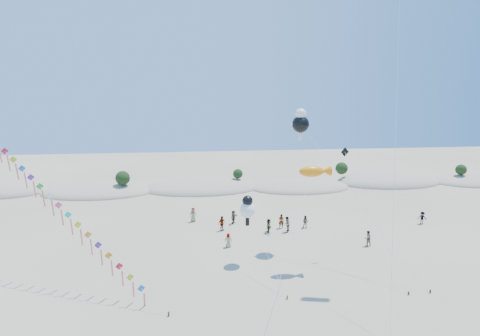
# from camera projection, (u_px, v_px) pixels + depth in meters

# --- Properties ---
(dune_ridge) EXTENTS (145.30, 11.49, 5.57)m
(dune_ridge) POSITION_uv_depth(u_px,v_px,m) (208.00, 188.00, 65.06)
(dune_ridge) COLOR gray
(dune_ridge) RESTS_ON ground
(kite_train) EXTENTS (25.73, 16.92, 20.00)m
(kite_train) POSITION_uv_depth(u_px,v_px,m) (15.00, 162.00, 34.84)
(kite_train) COLOR #3F2D1E
(kite_train) RESTS_ON ground
(fish_kite) EXTENTS (8.74, 13.47, 9.65)m
(fish_kite) POSITION_uv_depth(u_px,v_px,m) (315.00, 172.00, 35.87)
(fish_kite) COLOR #3F2D1E
(fish_kite) RESTS_ON ground
(cartoon_kite_low) EXTENTS (3.13, 7.95, 6.62)m
(cartoon_kite_low) POSITION_uv_depth(u_px,v_px,m) (247.00, 208.00, 37.57)
(cartoon_kite_low) COLOR #3F2D1E
(cartoon_kite_low) RESTS_ON ground
(cartoon_kite_high) EXTENTS (9.49, 12.04, 14.41)m
(cartoon_kite_high) POSITION_uv_depth(u_px,v_px,m) (301.00, 122.00, 40.10)
(cartoon_kite_high) COLOR #3F2D1E
(cartoon_kite_high) RESTS_ON ground
(dark_kite) EXTENTS (3.25, 8.81, 10.84)m
(dark_kite) POSITION_uv_depth(u_px,v_px,m) (362.00, 189.00, 36.79)
(dark_kite) COLOR #3F2D1E
(dark_kite) RESTS_ON ground
(beachgoers) EXTENTS (28.80, 10.15, 1.84)m
(beachgoers) POSITION_uv_depth(u_px,v_px,m) (280.00, 224.00, 46.59)
(beachgoers) COLOR slate
(beachgoers) RESTS_ON ground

